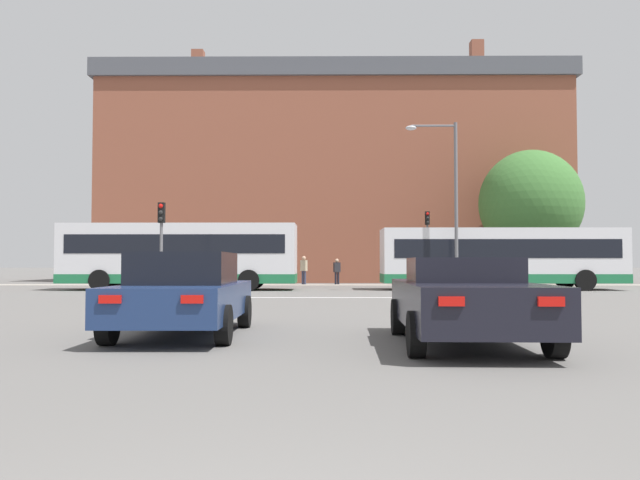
{
  "coord_description": "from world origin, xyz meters",
  "views": [
    {
      "loc": [
        0.24,
        -2.08,
        1.28
      ],
      "look_at": [
        0.01,
        25.36,
        2.33
      ],
      "focal_mm": 35.0,
      "sensor_mm": 36.0,
      "label": 1
    }
  ],
  "objects_px": {
    "car_roadster_right": "(465,300)",
    "pedestrian_walking_east": "(337,270)",
    "pedestrian_waiting": "(409,269)",
    "bus_crossing_lead": "(501,257)",
    "pedestrian_walking_west": "(304,268)",
    "traffic_light_near_left": "(161,233)",
    "traffic_light_far_right": "(427,236)",
    "bus_crossing_trailing": "(180,255)",
    "street_lamp_junction": "(448,188)",
    "traffic_light_far_left": "(216,243)",
    "car_saloon_left": "(185,293)"
  },
  "relations": [
    {
      "from": "traffic_light_near_left",
      "to": "street_lamp_junction",
      "type": "distance_m",
      "value": 13.06
    },
    {
      "from": "bus_crossing_lead",
      "to": "pedestrian_walking_west",
      "type": "distance_m",
      "value": 12.52
    },
    {
      "from": "traffic_light_far_right",
      "to": "pedestrian_walking_east",
      "type": "height_order",
      "value": "traffic_light_far_right"
    },
    {
      "from": "pedestrian_walking_west",
      "to": "car_saloon_left",
      "type": "bearing_deg",
      "value": 121.13
    },
    {
      "from": "car_saloon_left",
      "to": "street_lamp_junction",
      "type": "height_order",
      "value": "street_lamp_junction"
    },
    {
      "from": "car_saloon_left",
      "to": "bus_crossing_trailing",
      "type": "xyz_separation_m",
      "value": [
        -4.58,
        19.29,
        0.98
      ]
    },
    {
      "from": "car_saloon_left",
      "to": "pedestrian_walking_west",
      "type": "height_order",
      "value": "pedestrian_walking_west"
    },
    {
      "from": "bus_crossing_trailing",
      "to": "pedestrian_walking_west",
      "type": "bearing_deg",
      "value": -36.4
    },
    {
      "from": "traffic_light_far_left",
      "to": "car_saloon_left",
      "type": "bearing_deg",
      "value": -81.23
    },
    {
      "from": "pedestrian_walking_east",
      "to": "pedestrian_waiting",
      "type": "bearing_deg",
      "value": 154.63
    },
    {
      "from": "traffic_light_near_left",
      "to": "traffic_light_far_right",
      "type": "bearing_deg",
      "value": 45.57
    },
    {
      "from": "traffic_light_far_right",
      "to": "car_roadster_right",
      "type": "bearing_deg",
      "value": -98.14
    },
    {
      "from": "car_saloon_left",
      "to": "pedestrian_walking_west",
      "type": "bearing_deg",
      "value": 86.86
    },
    {
      "from": "car_roadster_right",
      "to": "bus_crossing_lead",
      "type": "bearing_deg",
      "value": 74.43
    },
    {
      "from": "traffic_light_far_right",
      "to": "pedestrian_walking_west",
      "type": "relative_size",
      "value": 2.51
    },
    {
      "from": "car_saloon_left",
      "to": "traffic_light_far_right",
      "type": "xyz_separation_m",
      "value": [
        8.63,
        26.02,
        2.2
      ]
    },
    {
      "from": "traffic_light_near_left",
      "to": "traffic_light_far_right",
      "type": "height_order",
      "value": "traffic_light_far_right"
    },
    {
      "from": "pedestrian_waiting",
      "to": "pedestrian_walking_east",
      "type": "xyz_separation_m",
      "value": [
        -4.4,
        0.22,
        -0.02
      ]
    },
    {
      "from": "pedestrian_walking_east",
      "to": "car_saloon_left",
      "type": "bearing_deg",
      "value": 60.75
    },
    {
      "from": "traffic_light_near_left",
      "to": "pedestrian_walking_east",
      "type": "bearing_deg",
      "value": 62.97
    },
    {
      "from": "traffic_light_near_left",
      "to": "pedestrian_waiting",
      "type": "relative_size",
      "value": 2.28
    },
    {
      "from": "traffic_light_far_left",
      "to": "pedestrian_walking_west",
      "type": "height_order",
      "value": "traffic_light_far_left"
    },
    {
      "from": "pedestrian_walking_west",
      "to": "traffic_light_near_left",
      "type": "bearing_deg",
      "value": 103.46
    },
    {
      "from": "car_roadster_right",
      "to": "bus_crossing_lead",
      "type": "relative_size",
      "value": 0.39
    },
    {
      "from": "traffic_light_near_left",
      "to": "traffic_light_far_left",
      "type": "relative_size",
      "value": 1.01
    },
    {
      "from": "traffic_light_far_right",
      "to": "bus_crossing_lead",
      "type": "bearing_deg",
      "value": -68.56
    },
    {
      "from": "traffic_light_far_right",
      "to": "bus_crossing_trailing",
      "type": "bearing_deg",
      "value": -153.01
    },
    {
      "from": "pedestrian_walking_west",
      "to": "bus_crossing_lead",
      "type": "bearing_deg",
      "value": 176.42
    },
    {
      "from": "car_saloon_left",
      "to": "pedestrian_walking_west",
      "type": "distance_m",
      "value": 27.17
    },
    {
      "from": "traffic_light_near_left",
      "to": "pedestrian_walking_east",
      "type": "height_order",
      "value": "traffic_light_near_left"
    },
    {
      "from": "car_saloon_left",
      "to": "car_roadster_right",
      "type": "distance_m",
      "value": 4.89
    },
    {
      "from": "traffic_light_near_left",
      "to": "traffic_light_far_right",
      "type": "relative_size",
      "value": 0.84
    },
    {
      "from": "pedestrian_waiting",
      "to": "pedestrian_walking_east",
      "type": "relative_size",
      "value": 1.02
    },
    {
      "from": "bus_crossing_lead",
      "to": "street_lamp_junction",
      "type": "height_order",
      "value": "street_lamp_junction"
    },
    {
      "from": "street_lamp_junction",
      "to": "pedestrian_walking_west",
      "type": "bearing_deg",
      "value": 126.03
    },
    {
      "from": "car_roadster_right",
      "to": "pedestrian_waiting",
      "type": "height_order",
      "value": "pedestrian_waiting"
    },
    {
      "from": "car_saloon_left",
      "to": "bus_crossing_trailing",
      "type": "bearing_deg",
      "value": 102.76
    },
    {
      "from": "traffic_light_near_left",
      "to": "traffic_light_far_left",
      "type": "bearing_deg",
      "value": 90.33
    },
    {
      "from": "car_roadster_right",
      "to": "pedestrian_walking_east",
      "type": "bearing_deg",
      "value": 94.6
    },
    {
      "from": "traffic_light_near_left",
      "to": "traffic_light_far_left",
      "type": "height_order",
      "value": "traffic_light_near_left"
    },
    {
      "from": "pedestrian_waiting",
      "to": "pedestrian_walking_west",
      "type": "height_order",
      "value": "pedestrian_walking_west"
    },
    {
      "from": "pedestrian_waiting",
      "to": "car_roadster_right",
      "type": "bearing_deg",
      "value": 13.84
    },
    {
      "from": "bus_crossing_trailing",
      "to": "traffic_light_far_left",
      "type": "relative_size",
      "value": 3.1
    },
    {
      "from": "pedestrian_waiting",
      "to": "bus_crossing_lead",
      "type": "bearing_deg",
      "value": 44.94
    },
    {
      "from": "street_lamp_junction",
      "to": "pedestrian_walking_west",
      "type": "height_order",
      "value": "street_lamp_junction"
    },
    {
      "from": "car_saloon_left",
      "to": "traffic_light_far_right",
      "type": "bearing_deg",
      "value": 71.06
    },
    {
      "from": "car_saloon_left",
      "to": "bus_crossing_trailing",
      "type": "distance_m",
      "value": 19.85
    },
    {
      "from": "pedestrian_walking_east",
      "to": "pedestrian_walking_west",
      "type": "relative_size",
      "value": 0.91
    },
    {
      "from": "bus_crossing_trailing",
      "to": "street_lamp_junction",
      "type": "xyz_separation_m",
      "value": [
        12.76,
        -1.74,
        3.04
      ]
    },
    {
      "from": "car_saloon_left",
      "to": "traffic_light_far_left",
      "type": "bearing_deg",
      "value": 98.19
    }
  ]
}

